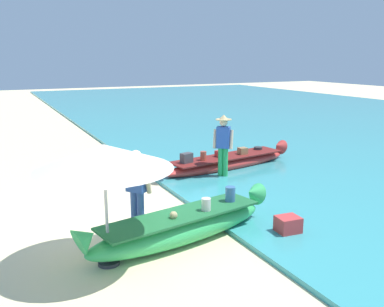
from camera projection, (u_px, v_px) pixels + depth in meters
ground_plane at (129, 221)px, 8.81m from camera, size 80.00×80.00×0.00m
sea at (334, 123)px, 21.60m from camera, size 24.00×56.00×0.10m
boat_green_foreground at (182, 227)px, 7.72m from camera, size 4.11×1.48×0.86m
boat_red_midground at (227, 162)px, 12.71m from camera, size 4.87×1.52×0.75m
person_vendor_hatted at (223, 142)px, 11.60m from camera, size 0.55×0.51×1.82m
person_tourist_customer at (137, 189)px, 7.84m from camera, size 0.49×0.55×1.69m
patio_umbrella_large at (104, 157)px, 6.56m from camera, size 2.20×2.20×2.03m
cooler_box at (288, 227)px, 8.00m from camera, size 0.46×0.40×0.40m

